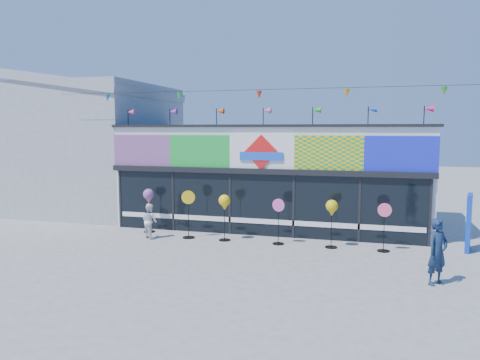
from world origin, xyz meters
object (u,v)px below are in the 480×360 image
at_px(blue_sign, 469,222).
at_px(child, 150,221).
at_px(spinner_3, 278,220).
at_px(adult_man, 437,252).
at_px(spinner_1, 188,213).
at_px(spinner_0, 149,197).
at_px(spinner_4, 332,209).
at_px(spinner_2, 224,204).
at_px(spinner_5, 384,226).

xyz_separation_m(blue_sign, child, (-10.73, -1.18, -0.30)).
xyz_separation_m(spinner_3, child, (-4.65, -0.37, -0.20)).
bearing_deg(adult_man, blue_sign, 26.52).
bearing_deg(blue_sign, spinner_1, -163.07).
bearing_deg(child, blue_sign, -144.99).
xyz_separation_m(spinner_0, spinner_4, (6.91, -0.52, -0.05)).
bearing_deg(spinner_4, spinner_0, 175.73).
height_order(spinner_2, spinner_5, spinner_2).
bearing_deg(spinner_4, adult_man, -46.49).
bearing_deg(spinner_4, child, -176.63).
height_order(adult_man, child, adult_man).
relative_size(blue_sign, spinner_1, 1.07).
bearing_deg(spinner_2, spinner_4, -0.12).
bearing_deg(child, spinner_4, -147.88).
height_order(spinner_3, spinner_4, spinner_4).
bearing_deg(spinner_3, spinner_5, -0.35).
bearing_deg(spinner_3, spinner_2, 179.54).
bearing_deg(adult_man, spinner_0, 116.68).
relative_size(blue_sign, spinner_2, 1.13).
relative_size(spinner_1, spinner_5, 1.10).
xyz_separation_m(blue_sign, spinner_3, (-6.08, -0.81, -0.10)).
xyz_separation_m(spinner_3, spinner_5, (3.46, -0.02, 0.00)).
height_order(blue_sign, spinner_5, blue_sign).
relative_size(spinner_2, spinner_4, 1.02).
xyz_separation_m(spinner_1, child, (-1.35, -0.40, -0.28)).
height_order(spinner_0, child, spinner_0).
distance_m(blue_sign, spinner_2, 8.06).
height_order(spinner_3, child, spinner_3).
bearing_deg(adult_man, spinner_4, 90.13).
bearing_deg(adult_man, spinner_5, 68.66).
bearing_deg(spinner_5, blue_sign, 17.48).
bearing_deg(spinner_0, spinner_4, -4.27).
height_order(spinner_2, adult_man, adult_man).
xyz_separation_m(spinner_0, spinner_1, (1.82, -0.50, -0.43)).
relative_size(spinner_0, spinner_2, 1.02).
relative_size(spinner_0, spinner_4, 1.04).
distance_m(spinner_2, adult_man, 7.29).
xyz_separation_m(spinner_1, spinner_4, (5.10, -0.02, 0.37)).
relative_size(blue_sign, spinner_0, 1.11).
distance_m(spinner_1, spinner_4, 5.11).
relative_size(spinner_0, adult_man, 0.99).
bearing_deg(spinner_0, spinner_5, -3.63).
height_order(spinner_0, spinner_2, spinner_0).
xyz_separation_m(blue_sign, spinner_1, (-9.39, -0.78, -0.02)).
height_order(blue_sign, child, blue_sign).
bearing_deg(blue_sign, spinner_4, -157.29).
xyz_separation_m(blue_sign, spinner_4, (-4.29, -0.80, 0.36)).
bearing_deg(spinner_1, blue_sign, 4.75).
bearing_deg(spinner_5, spinner_1, 179.60).
relative_size(spinner_2, spinner_5, 1.04).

